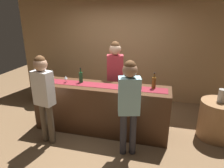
# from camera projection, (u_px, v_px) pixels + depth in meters

# --- Properties ---
(ground_plane) EXTENTS (10.00, 10.00, 0.00)m
(ground_plane) POSITION_uv_depth(u_px,v_px,m) (101.00, 130.00, 4.18)
(ground_plane) COLOR brown
(back_wall) EXTENTS (6.00, 0.12, 2.90)m
(back_wall) POSITION_uv_depth(u_px,v_px,m) (122.00, 46.00, 5.43)
(back_wall) COLOR tan
(back_wall) RESTS_ON ground
(bar_counter) EXTENTS (2.63, 0.60, 0.97)m
(bar_counter) POSITION_uv_depth(u_px,v_px,m) (101.00, 108.00, 4.02)
(bar_counter) COLOR #472B19
(bar_counter) RESTS_ON ground
(counter_runner_cloth) EXTENTS (2.50, 0.28, 0.01)m
(counter_runner_cloth) POSITION_uv_depth(u_px,v_px,m) (101.00, 85.00, 3.85)
(counter_runner_cloth) COLOR maroon
(counter_runner_cloth) RESTS_ON bar_counter
(wine_bottle_amber) EXTENTS (0.07, 0.07, 0.30)m
(wine_bottle_amber) POSITION_uv_depth(u_px,v_px,m) (154.00, 83.00, 3.66)
(wine_bottle_amber) COLOR brown
(wine_bottle_amber) RESTS_ON bar_counter
(wine_bottle_clear) EXTENTS (0.07, 0.07, 0.30)m
(wine_bottle_clear) POSITION_uv_depth(u_px,v_px,m) (124.00, 82.00, 3.69)
(wine_bottle_clear) COLOR #B2C6C1
(wine_bottle_clear) RESTS_ON bar_counter
(wine_bottle_green) EXTENTS (0.07, 0.07, 0.30)m
(wine_bottle_green) POSITION_uv_depth(u_px,v_px,m) (81.00, 77.00, 3.98)
(wine_bottle_green) COLOR #194723
(wine_bottle_green) RESTS_ON bar_counter
(wine_glass_near_customer) EXTENTS (0.07, 0.07, 0.14)m
(wine_glass_near_customer) POSITION_uv_depth(u_px,v_px,m) (66.00, 78.00, 3.98)
(wine_glass_near_customer) COLOR silver
(wine_glass_near_customer) RESTS_ON bar_counter
(wine_glass_mid_counter) EXTENTS (0.07, 0.07, 0.14)m
(wine_glass_mid_counter) POSITION_uv_depth(u_px,v_px,m) (52.00, 75.00, 4.12)
(wine_glass_mid_counter) COLOR silver
(wine_glass_mid_counter) RESTS_ON bar_counter
(bartender) EXTENTS (0.38, 0.27, 1.74)m
(bartender) POSITION_uv_depth(u_px,v_px,m) (115.00, 72.00, 4.31)
(bartender) COLOR #26262B
(bartender) RESTS_ON ground
(customer_sipping) EXTENTS (0.38, 0.28, 1.63)m
(customer_sipping) POSITION_uv_depth(u_px,v_px,m) (129.00, 100.00, 3.16)
(customer_sipping) COLOR #33333D
(customer_sipping) RESTS_ON ground
(customer_browsing) EXTENTS (0.37, 0.26, 1.63)m
(customer_browsing) POSITION_uv_depth(u_px,v_px,m) (44.00, 92.00, 3.48)
(customer_browsing) COLOR brown
(customer_browsing) RESTS_ON ground
(round_side_table) EXTENTS (0.68, 0.68, 0.74)m
(round_side_table) POSITION_uv_depth(u_px,v_px,m) (217.00, 120.00, 3.83)
(round_side_table) COLOR #996B42
(round_side_table) RESTS_ON ground
(vase_on_side_table) EXTENTS (0.13, 0.13, 0.24)m
(vase_on_side_table) POSITION_uv_depth(u_px,v_px,m) (222.00, 96.00, 3.68)
(vase_on_side_table) COLOR #B7B2A8
(vase_on_side_table) RESTS_ON round_side_table
(potted_plant_tall) EXTENTS (0.56, 0.56, 0.82)m
(potted_plant_tall) POSITION_uv_depth(u_px,v_px,m) (42.00, 86.00, 5.30)
(potted_plant_tall) COLOR #4C4C51
(potted_plant_tall) RESTS_ON ground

